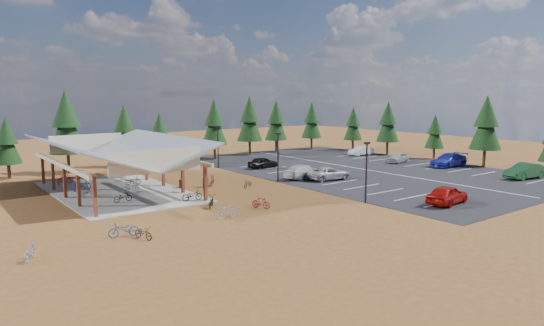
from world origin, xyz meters
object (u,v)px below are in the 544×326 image
object	(u,v)px
bike_pavilion	(116,151)
bike_16	(248,184)
car_9	(361,151)
bike_5	(131,187)
car_8	(398,157)
car_7	(449,160)
lamp_post_2	(218,144)
bike_15	(212,180)
bike_9	(30,252)
bike_0	(123,197)
lamp_post_0	(366,168)
bike_10	(124,229)
bike_6	(133,181)
car_3	(303,171)
car_5	(525,171)
bike_3	(65,179)
car_2	(329,173)
bike_2	(81,186)
car_0	(447,195)
bike_7	(120,173)
bike_13	(227,211)
trash_bin_0	(182,184)
car_4	(263,163)
lamp_post_1	(278,154)
trash_bin_1	(206,183)
bike_1	(89,191)
bike_12	(211,202)
bike_11	(261,202)
bike_8	(143,233)
bike_4	(192,195)

from	to	relation	value
bike_pavilion	bike_16	distance (m)	12.69
car_9	bike_5	bearing A→B (deg)	-80.07
car_8	car_7	bearing A→B (deg)	8.16
lamp_post_2	bike_15	bearing A→B (deg)	-123.76
bike_9	car_7	size ratio (longest dim) A/B	0.29
bike_0	lamp_post_0	bearing A→B (deg)	-130.09
bike_10	car_9	distance (m)	47.06
bike_6	car_3	size ratio (longest dim) A/B	0.31
bike_5	car_5	size ratio (longest dim) A/B	0.33
bike_3	car_5	world-z (taller)	car_5
bike_3	car_8	xyz separation A→B (m)	(39.47, -9.95, 0.13)
car_7	car_2	bearing A→B (deg)	-96.55
bike_3	car_3	xyz separation A→B (m)	(21.57, -11.51, 0.20)
bike_2	car_8	xyz separation A→B (m)	(39.13, -5.46, 0.14)
car_0	lamp_post_2	bearing A→B (deg)	2.25
bike_7	bike_13	world-z (taller)	bike_7
bike_6	car_9	size ratio (longest dim) A/B	0.38
car_5	bike_7	bearing A→B (deg)	-119.37
bike_3	car_5	distance (m)	48.09
trash_bin_0	bike_16	world-z (taller)	trash_bin_0
car_2	car_3	xyz separation A→B (m)	(-1.58, 2.33, 0.06)
car_2	bike_pavilion	bearing A→B (deg)	75.77
lamp_post_2	car_4	bearing A→B (deg)	-37.80
car_5	car_7	size ratio (longest dim) A/B	0.90
trash_bin_0	bike_2	size ratio (longest dim) A/B	0.49
lamp_post_1	trash_bin_1	distance (m)	7.99
bike_16	car_9	bearing A→B (deg)	81.99
bike_10	bike_16	distance (m)	17.92
trash_bin_0	bike_1	distance (m)	8.49
bike_5	car_0	xyz separation A→B (m)	(19.25, -20.09, 0.22)
bike_15	car_0	bearing A→B (deg)	160.33
lamp_post_2	bike_16	xyz separation A→B (m)	(-4.09, -12.52, -2.57)
bike_10	car_8	size ratio (longest dim) A/B	0.48
bike_13	bike_15	bearing A→B (deg)	152.29
bike_12	bike_15	size ratio (longest dim) A/B	1.06
bike_2	bike_11	world-z (taller)	bike_2
lamp_post_2	bike_16	world-z (taller)	lamp_post_2
bike_8	car_7	xyz separation A→B (m)	(42.51, 6.20, 0.44)
bike_10	bike_6	bearing A→B (deg)	167.38
bike_15	car_0	distance (m)	22.13
bike_3	car_0	world-z (taller)	car_0
lamp_post_0	bike_8	size ratio (longest dim) A/B	3.24
bike_4	bike_8	distance (m)	10.79
bike_2	car_7	distance (m)	42.88
car_3	lamp_post_2	bearing A→B (deg)	6.28
bike_0	bike_8	distance (m)	11.14
car_4	car_5	world-z (taller)	car_5
bike_4	bike_16	bearing A→B (deg)	-64.38
car_7	bike_10	bearing A→B (deg)	-83.08
bike_5	car_0	distance (m)	27.82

